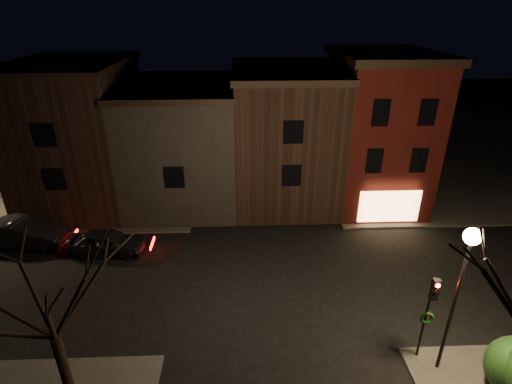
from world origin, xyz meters
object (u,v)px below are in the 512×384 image
traffic_signal (430,307)px  parked_car_b (23,233)px  street_lamp_near (465,264)px  parked_car_a (107,242)px  bare_tree_left (40,287)px

traffic_signal → parked_car_b: traffic_signal is taller
street_lamp_near → parked_car_a: 18.65m
street_lamp_near → traffic_signal: bearing=140.6°
street_lamp_near → bare_tree_left: size_ratio=0.86×
traffic_signal → street_lamp_near: bearing=-39.4°
traffic_signal → parked_car_a: (-15.17, 8.42, -2.06)m
parked_car_a → parked_car_b: size_ratio=0.85×
parked_car_b → street_lamp_near: bearing=-109.6°
parked_car_a → parked_car_b: (-5.32, 1.07, 0.10)m
bare_tree_left → parked_car_a: bearing=99.0°
bare_tree_left → parked_car_b: (-6.89, 10.98, -4.59)m
bare_tree_left → traffic_signal: bearing=6.3°
street_lamp_near → parked_car_a: street_lamp_near is taller
parked_car_a → parked_car_b: 5.43m
street_lamp_near → parked_car_b: size_ratio=1.26×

